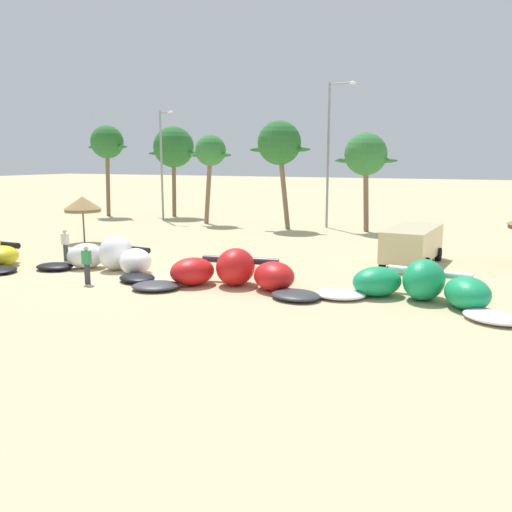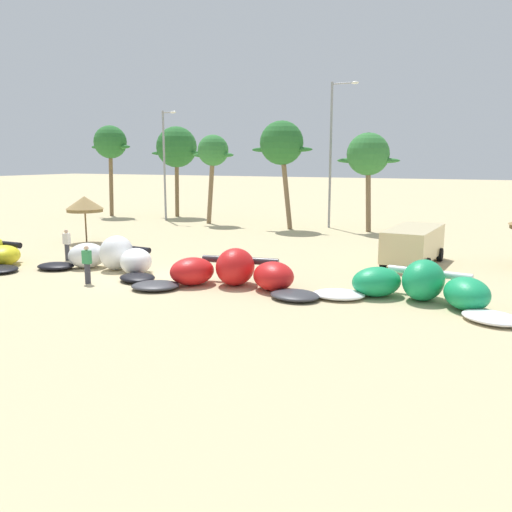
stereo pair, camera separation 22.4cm
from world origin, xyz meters
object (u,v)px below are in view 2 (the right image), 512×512
kite_left (111,258)px  parked_van (414,242)px  palm_left (177,148)px  lamppost_west (165,160)px  kite_center (420,287)px  palm_leftmost (110,143)px  beach_umbrella_near_van (85,204)px  person_near_kites (87,264)px  palm_center_right (368,155)px  kite_left_of_center (232,273)px  palm_left_of_gap (213,152)px  person_by_umbrellas (67,245)px  lamppost_west_center (333,148)px  palm_center_left (282,144)px

kite_left → parked_van: (12.47, 7.89, 0.47)m
palm_left → lamppost_west: (0.83, -2.98, -1.12)m
kite_center → palm_leftmost: 36.64m
beach_umbrella_near_van → person_near_kites: size_ratio=1.79×
parked_van → lamppost_west: lamppost_west is taller
parked_van → palm_left: 27.71m
palm_leftmost → palm_left: size_ratio=1.01×
kite_center → lamppost_west: 30.62m
palm_center_right → kite_left_of_center: bearing=-91.6°
beach_umbrella_near_van → palm_center_right: size_ratio=0.41×
person_near_kites → kite_center: bearing=12.5°
palm_left → palm_left_of_gap: (5.78, -3.46, -0.47)m
person_by_umbrellas → lamppost_west_center: 21.19m
palm_left → lamppost_west: 3.29m
palm_center_left → person_by_umbrellas: bearing=-106.3°
kite_left_of_center → beach_umbrella_near_van: (-14.04, 6.73, 1.82)m
palm_leftmost → palm_left: (5.71, 2.13, -0.40)m
kite_center → palm_leftmost: palm_leftmost is taller
palm_center_right → lamppost_west_center: 3.18m
person_by_umbrellas → palm_left: 22.53m
kite_left_of_center → palm_center_left: 20.00m
beach_umbrella_near_van → palm_center_left: 14.84m
kite_center → beach_umbrella_near_van: bearing=164.7°
kite_left → kite_center: 13.97m
palm_left → palm_left_of_gap: size_ratio=1.14×
kite_left_of_center → kite_center: (7.30, 0.89, -0.01)m
kite_left → person_by_umbrellas: kite_left is taller
kite_center → beach_umbrella_near_van: (-21.34, 5.84, 1.83)m
palm_left_of_gap → lamppost_west_center: size_ratio=0.66×
parked_van → palm_left_of_gap: palm_left_of_gap is taller
palm_center_left → palm_left: bearing=161.6°
kite_center → kite_left: bearing=-178.1°
person_near_kites → lamppost_west_center: lamppost_west_center is taller
kite_center → palm_leftmost: size_ratio=0.94×
parked_van → lamppost_west_center: bearing=124.1°
kite_left → palm_left: bearing=116.5°
palm_leftmost → lamppost_west: lamppost_west is taller
kite_left → parked_van: bearing=32.3°
kite_left_of_center → palm_leftmost: palm_leftmost is taller
person_by_umbrellas → lamppost_west_center: (8.12, 18.88, 5.14)m
person_near_kites → palm_left: palm_left is taller
beach_umbrella_near_van → palm_center_right: 19.57m
kite_center → palm_center_right: size_ratio=1.10×
kite_center → palm_left_of_gap: palm_left_of_gap is taller
kite_left → beach_umbrella_near_van: beach_umbrella_near_van is taller
kite_center → lamppost_west: size_ratio=0.84×
kite_left → palm_center_left: bearing=86.7°
parked_van → palm_center_right: (-5.27, 11.11, 4.35)m
person_near_kites → lamppost_west_center: size_ratio=0.15×
kite_left_of_center → parked_van: size_ratio=1.53×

